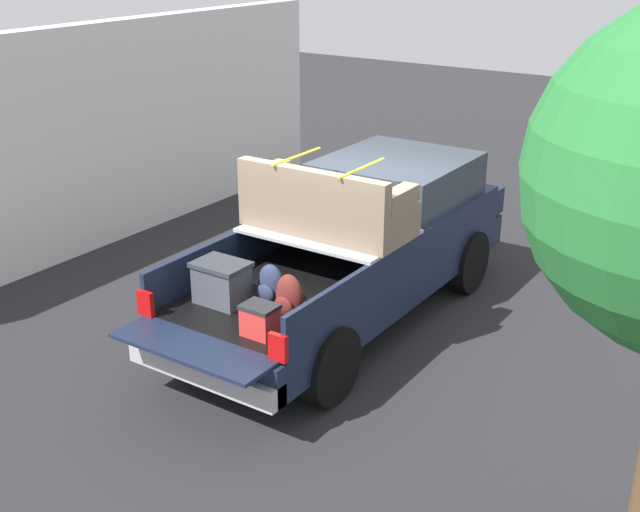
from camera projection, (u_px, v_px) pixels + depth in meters
name	position (u px, v px, depth m)	size (l,w,h in m)	color
ground_plane	(346.00, 320.00, 10.61)	(40.00, 40.00, 0.00)	#262628
pickup_truck	(362.00, 241.00, 10.53)	(6.05, 2.06, 2.23)	#162138
building_facade	(97.00, 137.00, 12.72)	(10.47, 0.36, 3.44)	white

